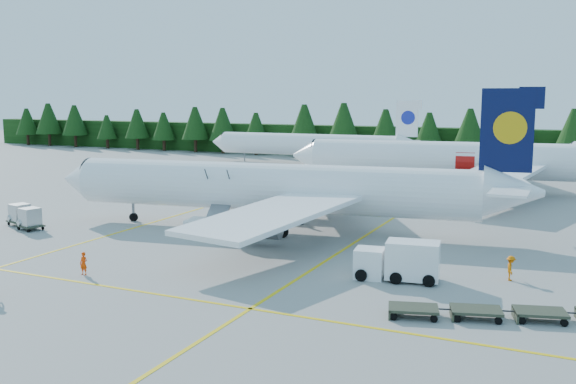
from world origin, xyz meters
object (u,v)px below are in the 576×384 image
at_px(service_truck, 397,261).
at_px(airliner_red, 459,161).
at_px(airstairs, 216,223).
at_px(airliner_navy, 263,188).

bearing_deg(service_truck, airliner_red, 86.38).
relative_size(airliner_red, airstairs, 6.46).
relative_size(airstairs, service_truck, 1.23).
bearing_deg(service_truck, airliner_navy, 136.70).
distance_m(airliner_navy, airstairs, 5.20).
height_order(airliner_red, airstairs, airliner_red).
xyz_separation_m(airliner_red, airstairs, (-14.83, -33.22, -2.99)).
bearing_deg(airliner_navy, service_truck, -43.32).
relative_size(airliner_navy, service_truck, 7.58).
bearing_deg(airliner_red, service_truck, -93.03).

